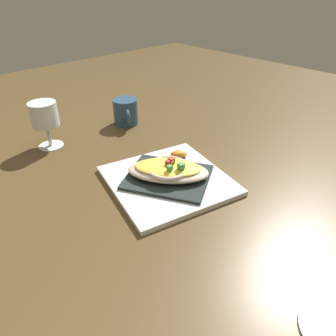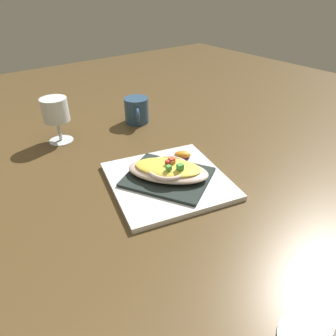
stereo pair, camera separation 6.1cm
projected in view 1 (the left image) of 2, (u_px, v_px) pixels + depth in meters
The scene contains 7 objects.
ground_plane at pixel (168, 183), 0.76m from camera, with size 2.60×2.60×0.00m, color brown.
square_plate at pixel (168, 180), 0.76m from camera, with size 0.27×0.27×0.01m, color white.
folded_napkin at pixel (168, 177), 0.75m from camera, with size 0.20×0.16×0.01m, color #242E2B.
gratin_dish at pixel (168, 170), 0.74m from camera, with size 0.22×0.20×0.05m.
orange_garnish at pixel (178, 155), 0.84m from camera, with size 0.05×0.06×0.02m.
coffee_mug at pixel (126, 113), 1.04m from camera, with size 0.11×0.08×0.09m.
stemmed_glass at pixel (45, 117), 0.87m from camera, with size 0.08×0.08×0.14m.
Camera 1 is at (0.45, -0.43, 0.44)m, focal length 32.81 mm.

